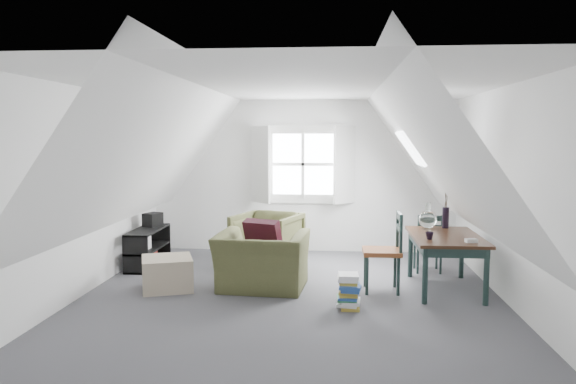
# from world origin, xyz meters

# --- Properties ---
(floor) EXTENTS (5.50, 5.50, 0.00)m
(floor) POSITION_xyz_m (0.00, 0.00, 0.00)
(floor) COLOR #4A4A4F
(floor) RESTS_ON ground
(ceiling) EXTENTS (5.50, 5.50, 0.00)m
(ceiling) POSITION_xyz_m (0.00, 0.00, 2.50)
(ceiling) COLOR white
(ceiling) RESTS_ON wall_back
(wall_back) EXTENTS (5.00, 0.00, 5.00)m
(wall_back) POSITION_xyz_m (0.00, 2.75, 1.25)
(wall_back) COLOR white
(wall_back) RESTS_ON ground
(wall_front) EXTENTS (5.00, 0.00, 5.00)m
(wall_front) POSITION_xyz_m (0.00, -2.75, 1.25)
(wall_front) COLOR white
(wall_front) RESTS_ON ground
(wall_left) EXTENTS (0.00, 5.50, 5.50)m
(wall_left) POSITION_xyz_m (-2.50, 0.00, 1.25)
(wall_left) COLOR white
(wall_left) RESTS_ON ground
(wall_right) EXTENTS (0.00, 5.50, 5.50)m
(wall_right) POSITION_xyz_m (2.50, 0.00, 1.25)
(wall_right) COLOR white
(wall_right) RESTS_ON ground
(slope_left) EXTENTS (3.19, 5.50, 4.48)m
(slope_left) POSITION_xyz_m (-1.55, 0.00, 1.78)
(slope_left) COLOR white
(slope_left) RESTS_ON wall_left
(slope_right) EXTENTS (3.19, 5.50, 4.48)m
(slope_right) POSITION_xyz_m (1.55, 0.00, 1.78)
(slope_right) COLOR white
(slope_right) RESTS_ON wall_right
(dormer_window) EXTENTS (1.71, 0.35, 1.30)m
(dormer_window) POSITION_xyz_m (0.00, 2.68, 1.45)
(dormer_window) COLOR white
(dormer_window) RESTS_ON wall_back
(skylight) EXTENTS (0.35, 0.75, 0.47)m
(skylight) POSITION_xyz_m (1.55, 1.30, 1.75)
(skylight) COLOR white
(skylight) RESTS_ON slope_right
(armchair_near) EXTENTS (1.18, 1.05, 0.71)m
(armchair_near) POSITION_xyz_m (-0.38, 0.35, 0.00)
(armchair_near) COLOR #464928
(armchair_near) RESTS_ON floor
(armchair_far) EXTENTS (1.10, 1.12, 0.80)m
(armchair_far) POSITION_xyz_m (-0.46, 1.52, 0.00)
(armchair_far) COLOR #464928
(armchair_far) RESTS_ON floor
(throw_pillow) EXTENTS (0.54, 0.43, 0.49)m
(throw_pillow) POSITION_xyz_m (-0.38, 0.50, 0.62)
(throw_pillow) COLOR #360E19
(throw_pillow) RESTS_ON armchair_near
(ottoman) EXTENTS (0.77, 0.77, 0.40)m
(ottoman) POSITION_xyz_m (-1.57, 0.25, 0.20)
(ottoman) COLOR tan
(ottoman) RESTS_ON floor
(dining_table) EXTENTS (0.83, 1.38, 0.69)m
(dining_table) POSITION_xyz_m (1.90, 0.50, 0.60)
(dining_table) COLOR black
(dining_table) RESTS_ON floor
(demijohn) EXTENTS (0.24, 0.24, 0.34)m
(demijohn) POSITION_xyz_m (1.75, 0.95, 0.83)
(demijohn) COLOR silver
(demijohn) RESTS_ON dining_table
(vase_twigs) EXTENTS (0.09, 0.10, 0.69)m
(vase_twigs) POSITION_xyz_m (2.00, 1.05, 0.85)
(vase_twigs) COLOR black
(vase_twigs) RESTS_ON dining_table
(cup) EXTENTS (0.10, 0.10, 0.09)m
(cup) POSITION_xyz_m (1.65, 0.20, 0.69)
(cup) COLOR black
(cup) RESTS_ON dining_table
(paper_box) EXTENTS (0.14, 0.11, 0.04)m
(paper_box) POSITION_xyz_m (2.10, 0.05, 0.71)
(paper_box) COLOR white
(paper_box) RESTS_ON dining_table
(dining_chair_far) EXTENTS (0.39, 0.39, 0.83)m
(dining_chair_far) POSITION_xyz_m (1.84, 1.42, 0.43)
(dining_chair_far) COLOR brown
(dining_chair_far) RESTS_ON floor
(dining_chair_near) EXTENTS (0.46, 0.46, 0.99)m
(dining_chair_near) POSITION_xyz_m (1.14, 0.38, 0.51)
(dining_chair_near) COLOR brown
(dining_chair_near) RESTS_ON floor
(media_shelf) EXTENTS (0.36, 1.08, 0.55)m
(media_shelf) POSITION_xyz_m (-2.22, 1.42, 0.25)
(media_shelf) COLOR black
(media_shelf) RESTS_ON floor
(electronics_box) EXTENTS (0.28, 0.32, 0.22)m
(electronics_box) POSITION_xyz_m (-2.22, 1.70, 0.65)
(electronics_box) COLOR black
(electronics_box) RESTS_ON media_shelf
(magazine_stack) EXTENTS (0.29, 0.34, 0.39)m
(magazine_stack) POSITION_xyz_m (0.69, -0.36, 0.19)
(magazine_stack) COLOR #B29933
(magazine_stack) RESTS_ON floor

